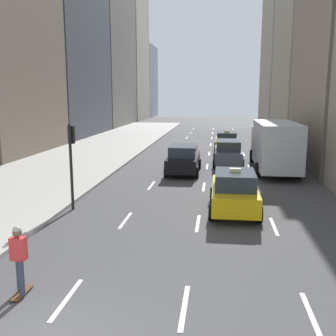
% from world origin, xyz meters
% --- Properties ---
extents(sidewalk_left, '(8.00, 66.00, 0.15)m').
position_xyz_m(sidewalk_left, '(-7.00, 27.00, 0.07)').
color(sidewalk_left, '#ADAAA3').
rests_on(sidewalk_left, ground).
extents(lane_markings, '(5.72, 56.00, 0.01)m').
position_xyz_m(lane_markings, '(2.60, 23.00, 0.01)').
color(lane_markings, white).
rests_on(lane_markings, ground).
extents(building_row_left, '(6.00, 85.54, 32.44)m').
position_xyz_m(building_row_left, '(-14.00, 41.97, 12.85)').
color(building_row_left, gray).
rests_on(building_row_left, ground).
extents(building_row_right, '(6.00, 51.88, 30.34)m').
position_xyz_m(building_row_right, '(12.00, 27.14, 11.58)').
color(building_row_right, gray).
rests_on(building_row_right, ground).
extents(taxi_lead, '(2.02, 4.40, 1.87)m').
position_xyz_m(taxi_lead, '(4.00, 9.70, 0.88)').
color(taxi_lead, yellow).
rests_on(taxi_lead, ground).
extents(taxi_second, '(2.02, 4.40, 1.87)m').
position_xyz_m(taxi_second, '(4.00, 27.05, 0.88)').
color(taxi_second, yellow).
rests_on(taxi_second, ground).
extents(sedan_black_near, '(2.02, 4.78, 1.75)m').
position_xyz_m(sedan_black_near, '(1.20, 17.65, 0.89)').
color(sedan_black_near, black).
rests_on(sedan_black_near, ground).
extents(sedan_silver_behind, '(2.02, 4.74, 1.73)m').
position_xyz_m(sedan_silver_behind, '(4.00, 20.92, 0.88)').
color(sedan_silver_behind, '#565B66').
rests_on(sedan_silver_behind, ground).
extents(box_truck, '(2.58, 8.40, 3.15)m').
position_xyz_m(box_truck, '(6.80, 19.04, 1.71)').
color(box_truck, silver).
rests_on(box_truck, ground).
extents(skateboarder, '(0.36, 0.80, 1.75)m').
position_xyz_m(skateboarder, '(-1.37, 2.07, 0.96)').
color(skateboarder, brown).
rests_on(skateboarder, ground).
extents(traffic_light_pole, '(0.24, 0.42, 3.60)m').
position_xyz_m(traffic_light_pole, '(-2.75, 9.27, 2.41)').
color(traffic_light_pole, black).
rests_on(traffic_light_pole, ground).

